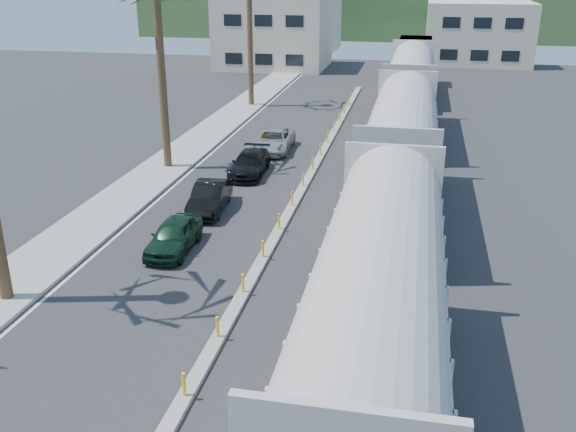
# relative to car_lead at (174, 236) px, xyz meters

# --- Properties ---
(sidewalk) EXTENTS (3.00, 90.00, 0.15)m
(sidewalk) POSITION_rel_car_lead_xyz_m (-4.72, 13.81, -0.59)
(sidewalk) COLOR gray
(sidewalk) RESTS_ON ground
(rails) EXTENTS (1.56, 100.00, 0.06)m
(rails) POSITION_rel_car_lead_xyz_m (8.78, 16.81, -0.63)
(rails) COLOR black
(rails) RESTS_ON ground
(median) EXTENTS (0.45, 60.00, 0.85)m
(median) POSITION_rel_car_lead_xyz_m (3.78, 8.77, -0.57)
(median) COLOR gray
(median) RESTS_ON ground
(lane_markings) EXTENTS (9.42, 90.00, 0.01)m
(lane_markings) POSITION_rel_car_lead_xyz_m (1.63, 13.81, -0.66)
(lane_markings) COLOR silver
(lane_markings) RESTS_ON ground
(freight_train) EXTENTS (3.00, 60.94, 5.85)m
(freight_train) POSITION_rel_car_lead_xyz_m (8.78, 10.98, 2.25)
(freight_train) COLOR #B0ADA1
(freight_train) RESTS_ON ground
(buildings) EXTENTS (38.00, 27.00, 10.00)m
(buildings) POSITION_rel_car_lead_xyz_m (-2.63, 60.47, 3.70)
(buildings) COLOR beige
(buildings) RESTS_ON ground
(car_lead) EXTENTS (1.71, 3.94, 1.32)m
(car_lead) POSITION_rel_car_lead_xyz_m (0.00, 0.00, 0.00)
(car_lead) COLOR black
(car_lead) RESTS_ON ground
(car_second) EXTENTS (2.15, 4.37, 1.36)m
(car_second) POSITION_rel_car_lead_xyz_m (0.00, 4.69, 0.02)
(car_second) COLOR black
(car_second) RESTS_ON ground
(car_third) EXTENTS (2.12, 4.54, 1.28)m
(car_third) POSITION_rel_car_lead_xyz_m (0.42, 10.57, -0.02)
(car_third) COLOR black
(car_third) RESTS_ON ground
(car_rear) EXTENTS (2.52, 4.92, 1.33)m
(car_rear) POSITION_rel_car_lead_xyz_m (0.65, 15.65, 0.00)
(car_rear) COLOR #AFB1B4
(car_rear) RESTS_ON ground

